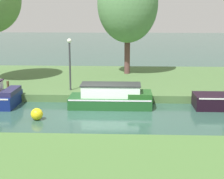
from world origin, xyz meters
The scene contains 7 objects.
ground_plane centered at (0.00, 0.00, 0.00)m, with size 120.00×120.00×0.00m, color #2C5044.
riverbank_far centered at (0.00, 7.00, 0.20)m, with size 72.00×10.00×0.40m, color #4C6E3B.
forest_cruiser centered at (0.55, 1.20, 0.52)m, with size 4.12×1.60×1.19m.
willow_tree_centre centered at (1.28, 8.39, 5.16)m, with size 4.06×3.59×7.38m.
lamp_post centered at (-1.87, 3.21, 2.21)m, with size 0.24×0.24×2.87m.
mooring_post_far centered at (-5.20, 2.60, 0.70)m, with size 0.13×0.13×0.60m, color brown.
channel_buoy centered at (-2.70, -1.14, 0.27)m, with size 0.54×0.54×0.54m, color yellow.
Camera 1 is at (1.32, -16.49, 4.84)m, focal length 58.26 mm.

